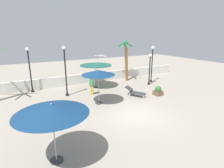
{
  "coord_description": "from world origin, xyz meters",
  "views": [
    {
      "loc": [
        -6.8,
        -9.17,
        5.4
      ],
      "look_at": [
        0.0,
        3.28,
        1.4
      ],
      "focal_mm": 28.6,
      "sensor_mm": 36.0,
      "label": 1
    }
  ],
  "objects_px": {
    "palm_tree_0": "(126,56)",
    "lounge_chair_0": "(135,92)",
    "guest_1": "(92,84)",
    "seagull_0": "(101,56)",
    "lamp_post_2": "(150,67)",
    "patio_umbrella_2": "(96,66)",
    "lamp_post_3": "(65,68)",
    "planter": "(158,91)",
    "lamp_post_1": "(30,67)",
    "patio_umbrella_1": "(98,73)",
    "lamp_post_0": "(152,60)",
    "patio_umbrella_0": "(52,109)"
  },
  "relations": [
    {
      "from": "lamp_post_3",
      "to": "planter",
      "type": "height_order",
      "value": "lamp_post_3"
    },
    {
      "from": "lamp_post_2",
      "to": "palm_tree_0",
      "type": "bearing_deg",
      "value": 116.27
    },
    {
      "from": "patio_umbrella_2",
      "to": "patio_umbrella_1",
      "type": "bearing_deg",
      "value": -111.23
    },
    {
      "from": "patio_umbrella_1",
      "to": "palm_tree_0",
      "type": "xyz_separation_m",
      "value": [
        5.82,
        5.11,
        0.43
      ]
    },
    {
      "from": "patio_umbrella_2",
      "to": "lamp_post_1",
      "type": "height_order",
      "value": "lamp_post_1"
    },
    {
      "from": "seagull_0",
      "to": "lounge_chair_0",
      "type": "bearing_deg",
      "value": 3.72
    },
    {
      "from": "lamp_post_2",
      "to": "patio_umbrella_2",
      "type": "bearing_deg",
      "value": 162.09
    },
    {
      "from": "lamp_post_2",
      "to": "patio_umbrella_1",
      "type": "bearing_deg",
      "value": -161.36
    },
    {
      "from": "palm_tree_0",
      "to": "seagull_0",
      "type": "bearing_deg",
      "value": -136.9
    },
    {
      "from": "lounge_chair_0",
      "to": "lamp_post_2",
      "type": "bearing_deg",
      "value": 33.87
    },
    {
      "from": "palm_tree_0",
      "to": "lamp_post_1",
      "type": "height_order",
      "value": "palm_tree_0"
    },
    {
      "from": "lamp_post_1",
      "to": "lamp_post_2",
      "type": "bearing_deg",
      "value": -16.1
    },
    {
      "from": "patio_umbrella_0",
      "to": "lounge_chair_0",
      "type": "distance_m",
      "value": 9.82
    },
    {
      "from": "patio_umbrella_0",
      "to": "lamp_post_0",
      "type": "height_order",
      "value": "lamp_post_0"
    },
    {
      "from": "lamp_post_0",
      "to": "seagull_0",
      "type": "relative_size",
      "value": 4.12
    },
    {
      "from": "lamp_post_1",
      "to": "lamp_post_3",
      "type": "height_order",
      "value": "lamp_post_3"
    },
    {
      "from": "patio_umbrella_1",
      "to": "palm_tree_0",
      "type": "relative_size",
      "value": 0.59
    },
    {
      "from": "lamp_post_2",
      "to": "seagull_0",
      "type": "distance_m",
      "value": 7.72
    },
    {
      "from": "patio_umbrella_0",
      "to": "guest_1",
      "type": "height_order",
      "value": "patio_umbrella_0"
    },
    {
      "from": "patio_umbrella_1",
      "to": "lamp_post_0",
      "type": "bearing_deg",
      "value": 21.14
    },
    {
      "from": "lamp_post_1",
      "to": "lamp_post_3",
      "type": "xyz_separation_m",
      "value": [
        2.64,
        -2.67,
        0.11
      ]
    },
    {
      "from": "patio_umbrella_2",
      "to": "palm_tree_0",
      "type": "bearing_deg",
      "value": 12.28
    },
    {
      "from": "guest_1",
      "to": "seagull_0",
      "type": "relative_size",
      "value": 1.73
    },
    {
      "from": "palm_tree_0",
      "to": "guest_1",
      "type": "distance_m",
      "value": 6.47
    },
    {
      "from": "patio_umbrella_2",
      "to": "palm_tree_0",
      "type": "height_order",
      "value": "palm_tree_0"
    },
    {
      "from": "seagull_0",
      "to": "planter",
      "type": "xyz_separation_m",
      "value": [
        5.46,
        -0.51,
        -3.45
      ]
    },
    {
      "from": "patio_umbrella_1",
      "to": "lamp_post_1",
      "type": "relative_size",
      "value": 0.66
    },
    {
      "from": "seagull_0",
      "to": "planter",
      "type": "height_order",
      "value": "seagull_0"
    },
    {
      "from": "palm_tree_0",
      "to": "lamp_post_2",
      "type": "distance_m",
      "value": 3.16
    },
    {
      "from": "lamp_post_3",
      "to": "planter",
      "type": "bearing_deg",
      "value": -27.41
    },
    {
      "from": "patio_umbrella_1",
      "to": "lamp_post_0",
      "type": "relative_size",
      "value": 0.68
    },
    {
      "from": "lamp_post_0",
      "to": "lamp_post_2",
      "type": "bearing_deg",
      "value": -142.21
    },
    {
      "from": "lamp_post_2",
      "to": "lamp_post_3",
      "type": "relative_size",
      "value": 0.76
    },
    {
      "from": "patio_umbrella_2",
      "to": "planter",
      "type": "distance_m",
      "value": 6.59
    },
    {
      "from": "patio_umbrella_2",
      "to": "lamp_post_3",
      "type": "height_order",
      "value": "lamp_post_3"
    },
    {
      "from": "lamp_post_2",
      "to": "lounge_chair_0",
      "type": "height_order",
      "value": "lamp_post_2"
    },
    {
      "from": "lamp_post_0",
      "to": "lounge_chair_0",
      "type": "distance_m",
      "value": 5.88
    },
    {
      "from": "lamp_post_1",
      "to": "planter",
      "type": "relative_size",
      "value": 4.95
    },
    {
      "from": "patio_umbrella_0",
      "to": "patio_umbrella_2",
      "type": "relative_size",
      "value": 0.95
    },
    {
      "from": "patio_umbrella_2",
      "to": "lounge_chair_0",
      "type": "relative_size",
      "value": 1.69
    },
    {
      "from": "planter",
      "to": "guest_1",
      "type": "bearing_deg",
      "value": 150.46
    },
    {
      "from": "patio_umbrella_2",
      "to": "lamp_post_2",
      "type": "bearing_deg",
      "value": -17.91
    },
    {
      "from": "lamp_post_1",
      "to": "patio_umbrella_1",
      "type": "bearing_deg",
      "value": -52.65
    },
    {
      "from": "patio_umbrella_1",
      "to": "planter",
      "type": "height_order",
      "value": "patio_umbrella_1"
    },
    {
      "from": "palm_tree_0",
      "to": "lounge_chair_0",
      "type": "relative_size",
      "value": 2.48
    },
    {
      "from": "palm_tree_0",
      "to": "lounge_chair_0",
      "type": "distance_m",
      "value": 6.13
    },
    {
      "from": "lamp_post_0",
      "to": "seagull_0",
      "type": "distance_m",
      "value": 8.69
    },
    {
      "from": "patio_umbrella_1",
      "to": "seagull_0",
      "type": "distance_m",
      "value": 1.34
    },
    {
      "from": "patio_umbrella_1",
      "to": "lamp_post_0",
      "type": "xyz_separation_m",
      "value": [
        8.06,
        3.12,
        0.06
      ]
    },
    {
      "from": "palm_tree_0",
      "to": "guest_1",
      "type": "bearing_deg",
      "value": -152.48
    }
  ]
}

